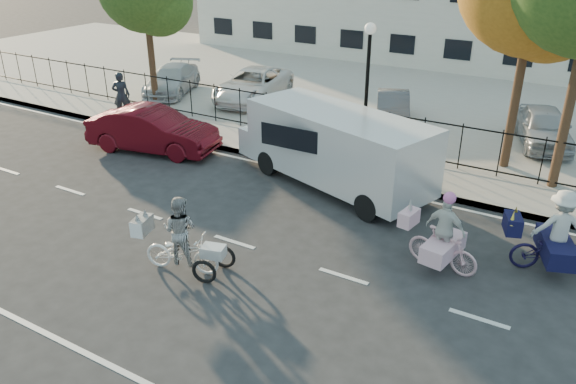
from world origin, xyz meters
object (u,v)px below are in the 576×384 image
Objects in this scene: zebra_trike at (181,243)px; lamppost at (368,67)px; white_van at (334,146)px; lot_car_d at (544,127)px; red_sedan at (153,130)px; unicorn_bike at (442,241)px; bull_bike at (556,240)px; lot_car_b at (253,85)px; pedestrian at (121,95)px; lot_car_c at (393,107)px; lot_car_a at (172,80)px.

lamppost is at bearing -20.13° from zebra_trike.
white_van is (0.87, 5.96, 0.55)m from zebra_trike.
zebra_trike is 13.79m from lot_car_d.
white_van is at bearing -96.20° from red_sedan.
bull_bike is at bearing -52.75° from unicorn_bike.
lot_car_b is 1.27× the size of lot_car_d.
pedestrian is 0.53× the size of lot_car_c.
lot_car_d is at bearing -16.78° from lot_car_a.
lot_car_b is (-13.35, 7.87, 0.03)m from bull_bike.
unicorn_bike is at bearing -48.30° from lot_car_b.
pedestrian is 0.48× the size of lot_car_d.
bull_bike is 1.19× the size of pedestrian.
lot_car_a is at bearing 70.61° from unicorn_bike.
lot_car_b is (-0.28, 6.70, 0.08)m from red_sedan.
lamppost is 0.95× the size of red_sedan.
zebra_trike is 1.16× the size of pedestrian.
pedestrian is 15.88m from lot_car_d.
lot_car_c is 5.48m from lot_car_d.
lot_car_d is (11.93, 0.40, -0.02)m from lot_car_b.
lot_car_b is (-6.99, 6.15, -0.44)m from white_van.
unicorn_bike is at bearing 126.66° from pedestrian.
white_van is (-4.15, 2.90, 0.55)m from unicorn_bike.
white_van is 1.64× the size of lot_car_a.
bull_bike is at bearing -32.91° from lamppost.
bull_bike is at bearing -39.74° from lot_car_b.
lot_car_a is at bearing -114.94° from pedestrian.
bull_bike is 0.45× the size of lot_car_b.
lot_car_c is at bearing 36.06° from unicorn_bike.
white_van is 6.36m from lot_car_c.
unicorn_bike reaches higher than lot_car_a.
lot_car_c is at bearing 164.17° from lot_car_d.
white_van reaches higher than red_sedan.
lot_car_a is (-4.16, 5.80, 0.01)m from red_sedan.
lamppost reaches higher than white_van.
lot_car_c is at bearing 170.95° from pedestrian.
red_sedan is at bearing 86.87° from unicorn_bike.
lot_car_b is (-6.90, 3.70, -2.28)m from lamppost.
unicorn_bike is at bearing -84.79° from lot_car_c.
unicorn_bike is 11.11m from red_sedan.
bull_bike is at bearing -106.00° from red_sedan.
lot_car_c is 0.91× the size of lot_car_d.
white_van reaches higher than unicorn_bike.
lot_car_a is 1.10× the size of lot_car_d.
lot_car_c is at bearing -52.87° from red_sedan.
lot_car_c is (-6.89, 8.03, -0.06)m from bull_bike.
lot_car_d is at bearing -7.31° from lot_car_b.
unicorn_bike is (5.02, 3.06, 0.00)m from zebra_trike.
pedestrian reaches higher than lot_car_c.
lamppost is 8.15m from lot_car_b.
bull_bike is 16.67m from pedestrian.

